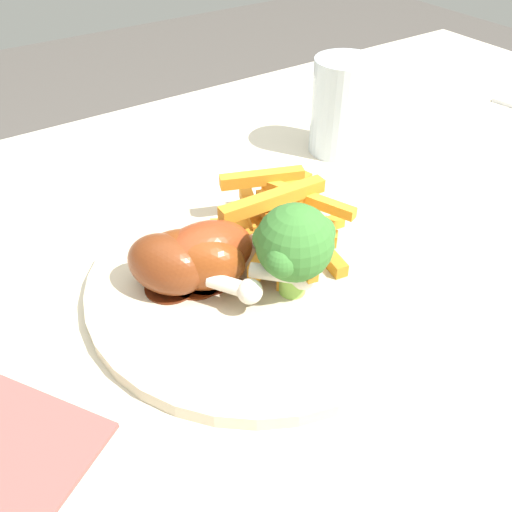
{
  "coord_description": "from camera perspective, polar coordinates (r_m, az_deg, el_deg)",
  "views": [
    {
      "loc": [
        -0.21,
        -0.32,
        1.01
      ],
      "look_at": [
        -0.02,
        -0.04,
        0.74
      ],
      "focal_mm": 38.48,
      "sensor_mm": 36.0,
      "label": 1
    }
  ],
  "objects": [
    {
      "name": "chicken_drumstick_extra",
      "position": [
        0.42,
        -5.79,
        -0.5
      ],
      "size": [
        0.11,
        0.12,
        0.05
      ],
      "color": "#58200B",
      "rests_on": "dinner_plate"
    },
    {
      "name": "broccoli_floret_front",
      "position": [
        0.4,
        3.93,
        1.35
      ],
      "size": [
        0.07,
        0.06,
        0.08
      ],
      "color": "#88BF48",
      "rests_on": "dinner_plate"
    },
    {
      "name": "dining_table",
      "position": [
        0.55,
        -0.11,
        -7.68
      ],
      "size": [
        1.29,
        0.7,
        0.71
      ],
      "color": "beige",
      "rests_on": "ground_plane"
    },
    {
      "name": "chicken_drumstick_near",
      "position": [
        0.42,
        -8.65,
        -1.09
      ],
      "size": [
        0.08,
        0.11,
        0.05
      ],
      "color": "#4D1D0C",
      "rests_on": "dinner_plate"
    },
    {
      "name": "carrot_fries_pile",
      "position": [
        0.47,
        2.75,
        3.68
      ],
      "size": [
        0.12,
        0.15,
        0.05
      ],
      "color": "orange",
      "rests_on": "dinner_plate"
    },
    {
      "name": "chicken_drumstick_far",
      "position": [
        0.43,
        -4.83,
        0.37
      ],
      "size": [
        0.13,
        0.06,
        0.05
      ],
      "color": "#62200E",
      "rests_on": "dinner_plate"
    },
    {
      "name": "water_glass",
      "position": [
        0.63,
        8.94,
        15.09
      ],
      "size": [
        0.07,
        0.07,
        0.1
      ],
      "primitive_type": "cylinder",
      "color": "silver",
      "rests_on": "dining_table"
    },
    {
      "name": "dinner_plate",
      "position": [
        0.45,
        0.0,
        -2.59
      ],
      "size": [
        0.27,
        0.27,
        0.01
      ],
      "primitive_type": "cylinder",
      "color": "beige",
      "rests_on": "dining_table"
    }
  ]
}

